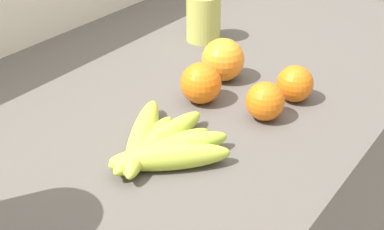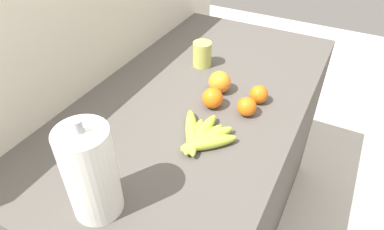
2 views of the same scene
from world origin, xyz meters
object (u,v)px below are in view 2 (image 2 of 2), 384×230
(banana_bunch, at_px, (201,137))
(orange_front, at_px, (247,107))
(orange_far_right, at_px, (259,94))
(orange_right, at_px, (220,82))
(mug, at_px, (202,54))
(paper_towel_roll, at_px, (91,173))
(orange_back_right, at_px, (212,98))

(banana_bunch, xyz_separation_m, orange_front, (0.19, -0.08, 0.01))
(orange_far_right, bearing_deg, banana_bunch, 162.54)
(orange_right, bearing_deg, mug, 44.61)
(banana_bunch, height_order, orange_right, orange_right)
(orange_right, xyz_separation_m, paper_towel_roll, (-0.62, 0.06, 0.08))
(orange_front, distance_m, orange_back_right, 0.12)
(paper_towel_roll, xyz_separation_m, mug, (0.76, 0.09, -0.07))
(orange_right, bearing_deg, paper_towel_roll, 174.59)
(orange_front, bearing_deg, mug, 50.52)
(banana_bunch, distance_m, orange_front, 0.21)
(orange_far_right, height_order, orange_back_right, orange_back_right)
(orange_back_right, xyz_separation_m, mug, (0.24, 0.16, 0.01))
(orange_far_right, bearing_deg, orange_front, 172.09)
(orange_back_right, distance_m, mug, 0.29)
(banana_bunch, bearing_deg, mug, 25.95)
(orange_far_right, xyz_separation_m, orange_right, (-0.00, 0.15, 0.01))
(mug, bearing_deg, orange_back_right, -146.80)
(paper_towel_roll, bearing_deg, mug, 6.38)
(orange_front, relative_size, orange_back_right, 0.90)
(mug, bearing_deg, orange_far_right, -116.04)
(orange_right, bearing_deg, orange_far_right, -89.28)
(banana_bunch, distance_m, orange_far_right, 0.29)
(orange_right, distance_m, orange_back_right, 0.10)
(orange_right, distance_m, orange_front, 0.16)
(orange_right, height_order, paper_towel_roll, paper_towel_roll)
(orange_back_right, distance_m, paper_towel_roll, 0.53)
(orange_front, bearing_deg, paper_towel_roll, 159.66)
(orange_far_right, bearing_deg, orange_back_right, 127.10)
(banana_bunch, distance_m, mug, 0.47)
(banana_bunch, bearing_deg, orange_back_right, 14.40)
(orange_right, relative_size, paper_towel_roll, 0.29)
(orange_front, bearing_deg, orange_back_right, 95.99)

